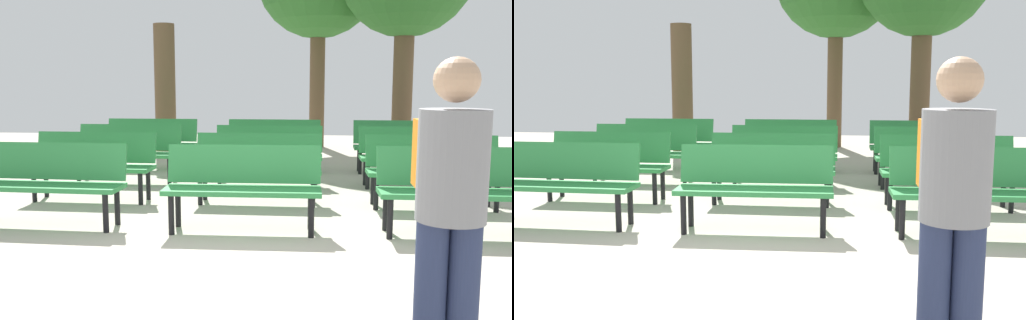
% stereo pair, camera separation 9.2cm
% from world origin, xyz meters
% --- Properties ---
extents(ground_plane, '(24.00, 24.00, 0.00)m').
position_xyz_m(ground_plane, '(0.00, 0.00, 0.00)').
color(ground_plane, '#B2A899').
extents(bench_r0_c0, '(1.62, 0.54, 0.87)m').
position_xyz_m(bench_r0_c0, '(-2.09, 1.59, 0.50)').
color(bench_r0_c0, '#2D8442').
rests_on(bench_r0_c0, ground_plane).
extents(bench_r0_c1, '(1.61, 0.50, 0.87)m').
position_xyz_m(bench_r0_c1, '(-0.02, 1.56, 0.50)').
color(bench_r0_c1, '#2D8442').
rests_on(bench_r0_c1, ground_plane).
extents(bench_r0_c2, '(1.60, 0.49, 0.87)m').
position_xyz_m(bench_r0_c2, '(2.15, 1.59, 0.50)').
color(bench_r0_c2, '#2D8442').
rests_on(bench_r0_c2, ground_plane).
extents(bench_r1_c0, '(1.61, 0.52, 0.87)m').
position_xyz_m(bench_r1_c0, '(-2.12, 2.89, 0.50)').
color(bench_r1_c0, '#2D8442').
rests_on(bench_r1_c0, ground_plane).
extents(bench_r1_c1, '(1.60, 0.50, 0.87)m').
position_xyz_m(bench_r1_c1, '(0.02, 2.92, 0.50)').
color(bench_r1_c1, '#2D8442').
rests_on(bench_r1_c1, ground_plane).
extents(bench_r1_c2, '(1.60, 0.48, 0.87)m').
position_xyz_m(bench_r1_c2, '(2.17, 2.85, 0.50)').
color(bench_r1_c2, '#2D8442').
rests_on(bench_r1_c2, ground_plane).
extents(bench_r2_c0, '(1.61, 0.50, 0.87)m').
position_xyz_m(bench_r2_c0, '(-2.09, 4.22, 0.50)').
color(bench_r2_c0, '#2D8442').
rests_on(bench_r2_c0, ground_plane).
extents(bench_r2_c1, '(1.61, 0.51, 0.87)m').
position_xyz_m(bench_r2_c1, '(0.06, 4.20, 0.50)').
color(bench_r2_c1, '#2D8442').
rests_on(bench_r2_c1, ground_plane).
extents(bench_r2_c2, '(1.60, 0.50, 0.87)m').
position_xyz_m(bench_r2_c2, '(2.21, 4.17, 0.50)').
color(bench_r2_c2, '#2D8442').
rests_on(bench_r2_c2, ground_plane).
extents(bench_r3_c0, '(1.60, 0.49, 0.87)m').
position_xyz_m(bench_r3_c0, '(-2.10, 5.53, 0.50)').
color(bench_r3_c0, '#2D8442').
rests_on(bench_r3_c0, ground_plane).
extents(bench_r3_c1, '(1.61, 0.50, 0.87)m').
position_xyz_m(bench_r3_c1, '(0.07, 5.53, 0.50)').
color(bench_r3_c1, '#2D8442').
rests_on(bench_r3_c1, ground_plane).
extents(bench_r3_c2, '(1.61, 0.52, 0.87)m').
position_xyz_m(bench_r3_c2, '(2.23, 5.46, 0.50)').
color(bench_r3_c2, '#2D8442').
rests_on(bench_r3_c2, ground_plane).
extents(tree_1, '(0.42, 0.42, 2.68)m').
position_xyz_m(tree_1, '(-2.24, 7.17, 1.34)').
color(tree_1, brown).
rests_on(tree_1, ground_plane).
extents(visitor_with_backpack, '(0.35, 0.53, 1.65)m').
position_xyz_m(visitor_with_backpack, '(1.34, -1.27, 0.94)').
color(visitor_with_backpack, navy).
rests_on(visitor_with_backpack, ground_plane).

